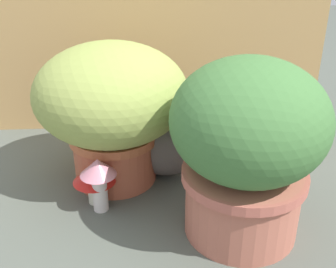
{
  "coord_description": "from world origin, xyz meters",
  "views": [
    {
      "loc": [
        0.07,
        -0.92,
        0.68
      ],
      "look_at": [
        0.13,
        0.08,
        0.18
      ],
      "focal_mm": 45.02,
      "sensor_mm": 36.0,
      "label": 1
    }
  ],
  "objects": [
    {
      "name": "ground_plane",
      "position": [
        0.0,
        0.0,
        0.0
      ],
      "size": [
        6.0,
        6.0,
        0.0
      ],
      "primitive_type": "plane",
      "color": "#51574E"
    },
    {
      "name": "cat",
      "position": [
        0.13,
        0.17,
        0.12
      ],
      "size": [
        0.35,
        0.28,
        0.32
      ],
      "color": "#605A55",
      "rests_on": "ground"
    },
    {
      "name": "cardboard_backdrop",
      "position": [
        0.12,
        0.52,
        0.37
      ],
      "size": [
        1.18,
        0.03,
        0.74
      ],
      "primitive_type": "cube",
      "color": "tan",
      "rests_on": "ground"
    },
    {
      "name": "leafy_planter",
      "position": [
        0.3,
        -0.1,
        0.24
      ],
      "size": [
        0.35,
        0.35,
        0.44
      ],
      "color": "#B66551",
      "rests_on": "ground"
    },
    {
      "name": "mushroom_ornament_red",
      "position": [
        -0.07,
        0.03,
        0.08
      ],
      "size": [
        0.12,
        0.12,
        0.11
      ],
      "color": "silver",
      "rests_on": "ground"
    },
    {
      "name": "grass_planter",
      "position": [
        -0.02,
        0.15,
        0.24
      ],
      "size": [
        0.42,
        0.42,
        0.41
      ],
      "color": "#B5593D",
      "rests_on": "ground"
    },
    {
      "name": "mushroom_ornament_pink",
      "position": [
        -0.05,
        0.0,
        0.11
      ],
      "size": [
        0.09,
        0.09,
        0.15
      ],
      "color": "silver",
      "rests_on": "ground"
    }
  ]
}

